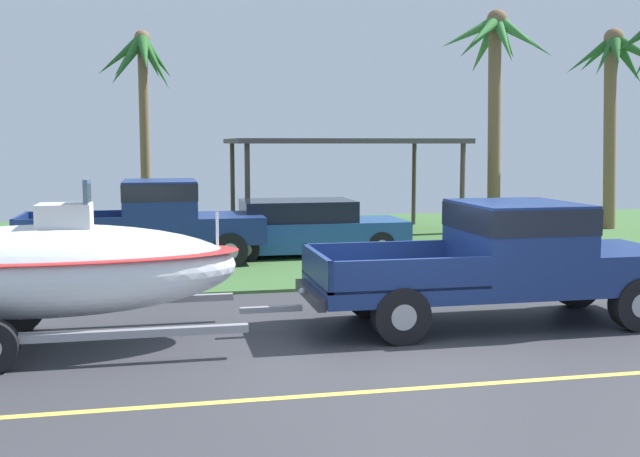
% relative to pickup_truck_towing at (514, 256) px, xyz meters
% --- Properties ---
extents(ground, '(36.00, 22.00, 0.11)m').
position_rel_pickup_truck_towing_xyz_m(ground, '(-1.99, 7.46, -1.04)').
color(ground, '#38383D').
extents(pickup_truck_towing, '(5.77, 1.98, 1.86)m').
position_rel_pickup_truck_towing_xyz_m(pickup_truck_towing, '(0.00, 0.00, 0.00)').
color(pickup_truck_towing, navy).
rests_on(pickup_truck_towing, ground).
extents(boat_on_trailer, '(6.33, 2.40, 2.28)m').
position_rel_pickup_truck_towing_xyz_m(boat_on_trailer, '(-6.81, 0.00, 0.03)').
color(boat_on_trailer, gray).
rests_on(boat_on_trailer, ground).
extents(parked_pickup_background, '(5.56, 1.99, 1.92)m').
position_rel_pickup_truck_towing_xyz_m(parked_pickup_background, '(-5.31, 6.81, 0.02)').
color(parked_pickup_background, navy).
rests_on(parked_pickup_background, ground).
extents(parked_sedan_far, '(4.77, 1.95, 1.38)m').
position_rel_pickup_truck_towing_xyz_m(parked_sedan_far, '(-1.84, 7.45, -0.36)').
color(parked_sedan_far, '#234C89').
rests_on(parked_sedan_far, ground).
extents(carport_awning, '(6.52, 4.62, 2.88)m').
position_rel_pickup_truck_towing_xyz_m(carport_awning, '(-0.01, 11.31, 1.71)').
color(carport_awning, '#4C4238').
rests_on(carport_awning, ground).
extents(palm_tree_near_right, '(3.77, 3.37, 6.73)m').
position_rel_pickup_truck_towing_xyz_m(palm_tree_near_right, '(4.66, 10.95, 4.08)').
color(palm_tree_near_right, brown).
rests_on(palm_tree_near_right, ground).
extents(palm_tree_mid, '(2.42, 2.83, 6.14)m').
position_rel_pickup_truck_towing_xyz_m(palm_tree_mid, '(-5.77, 13.27, 3.78)').
color(palm_tree_mid, brown).
rests_on(palm_tree_mid, ground).
extents(palm_tree_far_right, '(2.81, 3.08, 6.33)m').
position_rel_pickup_truck_towing_xyz_m(palm_tree_far_right, '(8.77, 11.07, 3.71)').
color(palm_tree_far_right, brown).
rests_on(palm_tree_far_right, ground).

